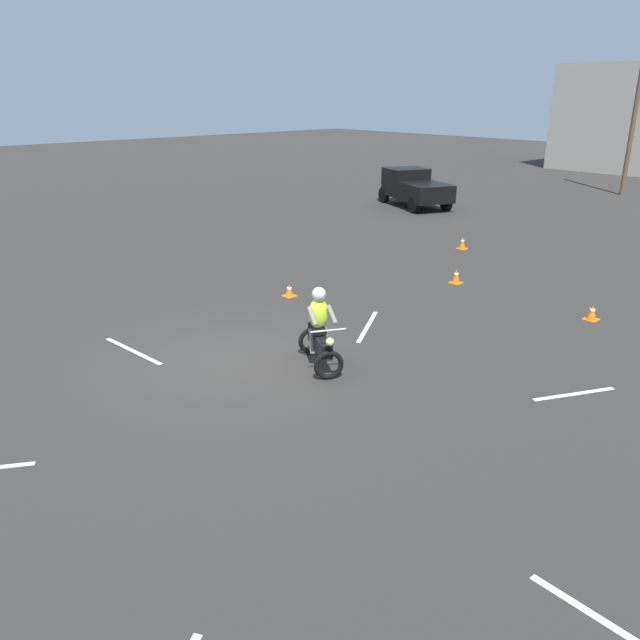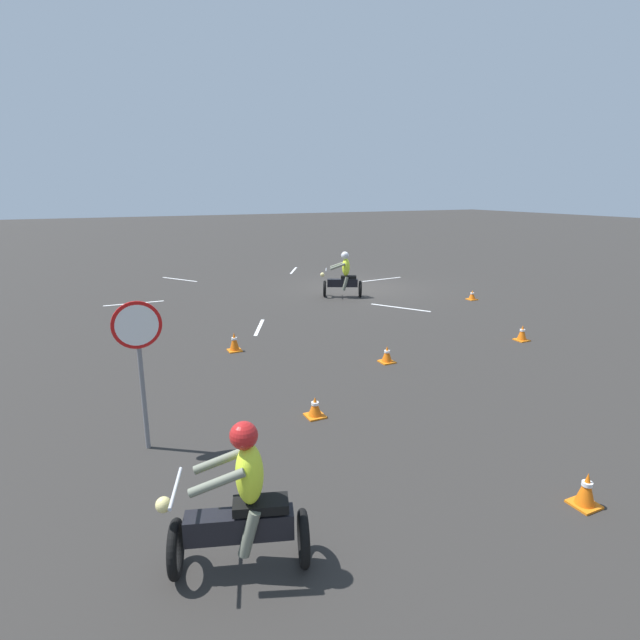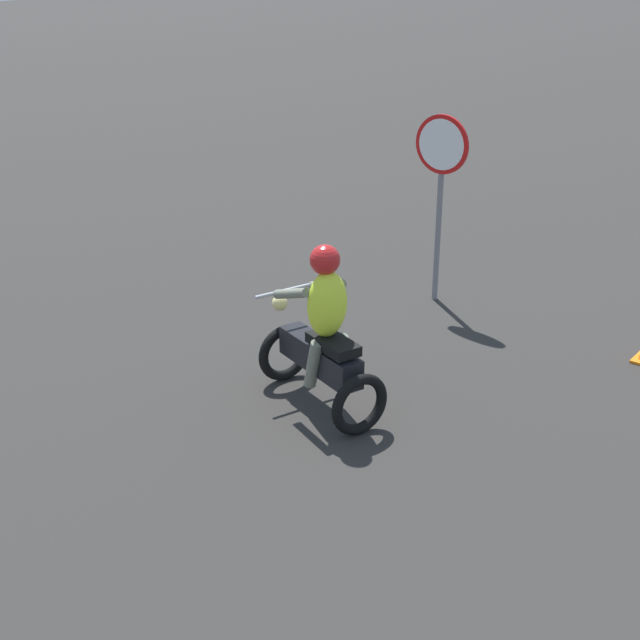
{
  "view_description": "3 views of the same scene",
  "coord_description": "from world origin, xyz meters",
  "px_view_note": "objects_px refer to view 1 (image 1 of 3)",
  "views": [
    {
      "loc": [
        10.12,
        -6.58,
        5.3
      ],
      "look_at": [
        1.48,
        1.22,
        1.0
      ],
      "focal_mm": 35.0,
      "sensor_mm": 36.0,
      "label": 1
    },
    {
      "loc": [
        9.95,
        17.03,
        3.83
      ],
      "look_at": [
        5.14,
        6.98,
        0.9
      ],
      "focal_mm": 28.0,
      "sensor_mm": 36.0,
      "label": 2
    },
    {
      "loc": [
        4.12,
        18.74,
        4.22
      ],
      "look_at": [
        8.8,
        12.73,
        0.9
      ],
      "focal_mm": 50.0,
      "sensor_mm": 36.0,
      "label": 3
    }
  ],
  "objects_px": {
    "motorcycle_rider_foreground": "(320,332)",
    "traffic_cone_near_right": "(462,243)",
    "utility_pole_far": "(638,94)",
    "traffic_cone_mid_left": "(592,313)",
    "traffic_cone_far_right": "(289,291)",
    "pickup_truck": "(414,187)",
    "traffic_cone_near_left": "(456,277)"
  },
  "relations": [
    {
      "from": "traffic_cone_mid_left",
      "to": "traffic_cone_far_right",
      "type": "distance_m",
      "value": 7.72
    },
    {
      "from": "traffic_cone_near_right",
      "to": "traffic_cone_mid_left",
      "type": "bearing_deg",
      "value": -29.63
    },
    {
      "from": "traffic_cone_mid_left",
      "to": "pickup_truck",
      "type": "bearing_deg",
      "value": 145.46
    },
    {
      "from": "traffic_cone_near_left",
      "to": "traffic_cone_far_right",
      "type": "bearing_deg",
      "value": -117.5
    },
    {
      "from": "motorcycle_rider_foreground",
      "to": "utility_pole_far",
      "type": "xyz_separation_m",
      "value": [
        -5.59,
        27.01,
        4.39
      ]
    },
    {
      "from": "traffic_cone_far_right",
      "to": "utility_pole_far",
      "type": "height_order",
      "value": "utility_pole_far"
    },
    {
      "from": "traffic_cone_near_left",
      "to": "traffic_cone_mid_left",
      "type": "bearing_deg",
      "value": -1.19
    },
    {
      "from": "traffic_cone_near_right",
      "to": "pickup_truck",
      "type": "bearing_deg",
      "value": 141.26
    },
    {
      "from": "pickup_truck",
      "to": "utility_pole_far",
      "type": "xyz_separation_m",
      "value": [
        5.22,
        11.12,
        4.19
      ]
    },
    {
      "from": "motorcycle_rider_foreground",
      "to": "traffic_cone_near_right",
      "type": "relative_size",
      "value": 3.75
    },
    {
      "from": "traffic_cone_near_left",
      "to": "traffic_cone_near_right",
      "type": "bearing_deg",
      "value": 123.45
    },
    {
      "from": "traffic_cone_near_right",
      "to": "utility_pole_far",
      "type": "height_order",
      "value": "utility_pole_far"
    },
    {
      "from": "utility_pole_far",
      "to": "pickup_truck",
      "type": "bearing_deg",
      "value": -115.14
    },
    {
      "from": "pickup_truck",
      "to": "traffic_cone_mid_left",
      "type": "distance_m",
      "value": 16.15
    },
    {
      "from": "motorcycle_rider_foreground",
      "to": "traffic_cone_near_left",
      "type": "relative_size",
      "value": 4.01
    },
    {
      "from": "motorcycle_rider_foreground",
      "to": "traffic_cone_near_right",
      "type": "distance_m",
      "value": 11.19
    },
    {
      "from": "motorcycle_rider_foreground",
      "to": "traffic_cone_far_right",
      "type": "relative_size",
      "value": 4.82
    },
    {
      "from": "traffic_cone_far_right",
      "to": "traffic_cone_mid_left",
      "type": "bearing_deg",
      "value": 34.01
    },
    {
      "from": "traffic_cone_near_left",
      "to": "utility_pole_far",
      "type": "xyz_separation_m",
      "value": [
        -3.96,
        20.18,
        4.91
      ]
    },
    {
      "from": "pickup_truck",
      "to": "traffic_cone_far_right",
      "type": "distance_m",
      "value": 15.14
    },
    {
      "from": "traffic_cone_near_right",
      "to": "motorcycle_rider_foreground",
      "type": "bearing_deg",
      "value": -68.97
    },
    {
      "from": "motorcycle_rider_foreground",
      "to": "traffic_cone_near_right",
      "type": "bearing_deg",
      "value": -131.95
    },
    {
      "from": "traffic_cone_mid_left",
      "to": "utility_pole_far",
      "type": "bearing_deg",
      "value": 111.72
    },
    {
      "from": "traffic_cone_near_right",
      "to": "traffic_cone_far_right",
      "type": "xyz_separation_m",
      "value": [
        0.09,
        -8.01,
        -0.05
      ]
    },
    {
      "from": "utility_pole_far",
      "to": "traffic_cone_far_right",
      "type": "bearing_deg",
      "value": -86.12
    },
    {
      "from": "traffic_cone_mid_left",
      "to": "traffic_cone_far_right",
      "type": "xyz_separation_m",
      "value": [
        -6.4,
        -4.32,
        -0.02
      ]
    },
    {
      "from": "motorcycle_rider_foreground",
      "to": "traffic_cone_mid_left",
      "type": "relative_size",
      "value": 4.3
    },
    {
      "from": "traffic_cone_near_left",
      "to": "traffic_cone_near_right",
      "type": "height_order",
      "value": "traffic_cone_near_right"
    },
    {
      "from": "traffic_cone_mid_left",
      "to": "utility_pole_far",
      "type": "relative_size",
      "value": 0.04
    },
    {
      "from": "traffic_cone_mid_left",
      "to": "traffic_cone_far_right",
      "type": "height_order",
      "value": "traffic_cone_mid_left"
    },
    {
      "from": "pickup_truck",
      "to": "traffic_cone_near_left",
      "type": "height_order",
      "value": "pickup_truck"
    },
    {
      "from": "pickup_truck",
      "to": "utility_pole_far",
      "type": "distance_m",
      "value": 12.98
    }
  ]
}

